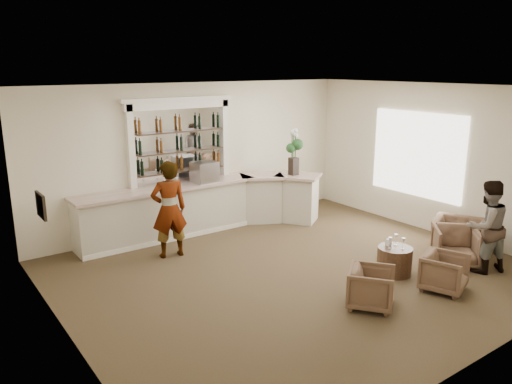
% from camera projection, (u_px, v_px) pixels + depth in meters
% --- Properties ---
extents(ground, '(8.00, 8.00, 0.00)m').
position_uv_depth(ground, '(296.00, 272.00, 9.10)').
color(ground, brown).
rests_on(ground, ground).
extents(room_shell, '(8.04, 7.02, 3.32)m').
position_uv_depth(room_shell, '(280.00, 140.00, 9.17)').
color(room_shell, '#F1E5C7').
rests_on(room_shell, ground).
extents(bar_counter, '(5.72, 1.80, 1.14)m').
position_uv_depth(bar_counter, '(205.00, 207.00, 11.22)').
color(bar_counter, beige).
rests_on(bar_counter, ground).
extents(back_bar_alcove, '(2.64, 0.25, 3.00)m').
position_uv_depth(back_bar_alcove, '(180.00, 142.00, 10.99)').
color(back_bar_alcove, white).
rests_on(back_bar_alcove, ground).
extents(cocktail_table, '(0.62, 0.62, 0.50)m').
position_uv_depth(cocktail_table, '(394.00, 261.00, 8.99)').
color(cocktail_table, brown).
rests_on(cocktail_table, ground).
extents(sommelier, '(0.77, 0.57, 1.91)m').
position_uv_depth(sommelier, '(169.00, 209.00, 9.65)').
color(sommelier, gray).
rests_on(sommelier, ground).
extents(guest, '(0.99, 0.88, 1.71)m').
position_uv_depth(guest, '(487.00, 227.00, 8.96)').
color(guest, gray).
rests_on(guest, ground).
extents(armchair_left, '(0.97, 0.97, 0.64)m').
position_uv_depth(armchair_left, '(371.00, 288.00, 7.73)').
color(armchair_left, brown).
rests_on(armchair_left, ground).
extents(armchair_center, '(0.87, 0.89, 0.63)m').
position_uv_depth(armchair_center, '(444.00, 273.00, 8.30)').
color(armchair_center, brown).
rests_on(armchair_center, ground).
extents(armchair_right, '(1.10, 1.10, 0.72)m').
position_uv_depth(armchair_right, '(455.00, 246.00, 9.41)').
color(armchair_right, brown).
rests_on(armchair_right, ground).
extents(armchair_far, '(1.22, 1.28, 0.65)m').
position_uv_depth(armchair_far, '(459.00, 235.00, 10.10)').
color(armchair_far, brown).
rests_on(armchair_far, ground).
extents(espresso_machine, '(0.54, 0.46, 0.46)m').
position_uv_depth(espresso_machine, '(204.00, 172.00, 11.04)').
color(espresso_machine, '#ABABB0').
rests_on(espresso_machine, bar_counter).
extents(flower_vase, '(0.29, 0.29, 1.09)m').
position_uv_depth(flower_vase, '(294.00, 149.00, 11.68)').
color(flower_vase, black).
rests_on(flower_vase, bar_counter).
extents(wine_glass_bar_left, '(0.07, 0.07, 0.21)m').
position_uv_depth(wine_glass_bar_left, '(164.00, 184.00, 10.43)').
color(wine_glass_bar_left, white).
rests_on(wine_glass_bar_left, bar_counter).
extents(wine_glass_bar_right, '(0.07, 0.07, 0.21)m').
position_uv_depth(wine_glass_bar_right, '(177.00, 182.00, 10.65)').
color(wine_glass_bar_right, white).
rests_on(wine_glass_bar_right, bar_counter).
extents(wine_glass_tbl_a, '(0.07, 0.07, 0.21)m').
position_uv_depth(wine_glass_tbl_a, '(390.00, 243.00, 8.85)').
color(wine_glass_tbl_a, white).
rests_on(wine_glass_tbl_a, cocktail_table).
extents(wine_glass_tbl_b, '(0.07, 0.07, 0.21)m').
position_uv_depth(wine_glass_tbl_b, '(396.00, 240.00, 9.02)').
color(wine_glass_tbl_b, white).
rests_on(wine_glass_tbl_b, cocktail_table).
extents(wine_glass_tbl_c, '(0.07, 0.07, 0.21)m').
position_uv_depth(wine_glass_tbl_c, '(403.00, 244.00, 8.82)').
color(wine_glass_tbl_c, white).
rests_on(wine_glass_tbl_c, cocktail_table).
extents(napkin_holder, '(0.08, 0.08, 0.12)m').
position_uv_depth(napkin_holder, '(389.00, 242.00, 9.01)').
color(napkin_holder, white).
rests_on(napkin_holder, cocktail_table).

